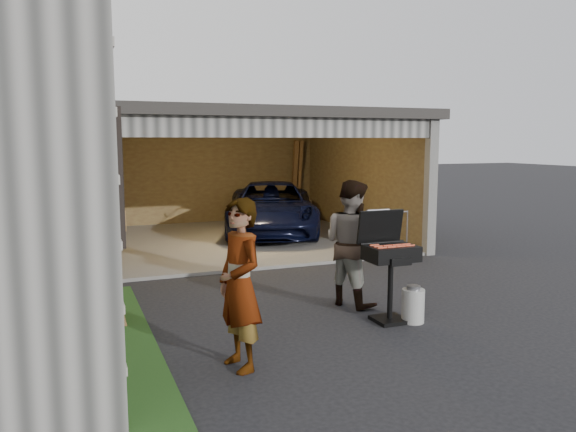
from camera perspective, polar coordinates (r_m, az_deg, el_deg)
name	(u,v)px	position (r m, az deg, el deg)	size (l,w,h in m)	color
ground	(333,336)	(6.81, 4.60, -12.01)	(80.00, 80.00, 0.00)	black
groundcover_strip	(152,402)	(5.28, -13.63, -17.89)	(0.50, 8.00, 0.06)	#193814
garage	(233,159)	(13.05, -5.65, 5.80)	(6.80, 6.30, 2.90)	#605E59
minivan	(271,210)	(13.55, -1.70, 0.59)	(2.05, 4.44, 1.24)	black
woman	(240,285)	(5.65, -4.92, -6.96)	(0.63, 0.41, 1.73)	#CAD5FF
man	(351,243)	(7.86, 6.42, -2.73)	(0.85, 0.66, 1.75)	#4E2C1E
bbq_grill	(390,257)	(7.21, 10.27, -4.10)	(0.63, 0.55, 1.41)	black
propane_tank	(413,306)	(7.36, 12.58, -8.89)	(0.29, 0.29, 0.43)	#B4B4B0
plywood_panel	(115,289)	(7.45, -17.16, -7.13)	(0.04, 0.78, 0.87)	brown
hand_truck	(400,252)	(10.89, 11.33, -3.60)	(0.43, 0.37, 0.98)	slate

